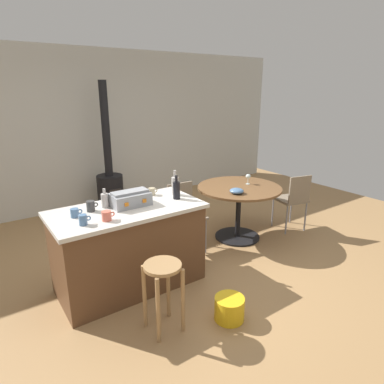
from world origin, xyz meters
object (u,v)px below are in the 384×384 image
Objects in this scene: bottle_1 at (105,200)px; wood_stove at (110,182)px; folding_chair_near at (294,198)px; folding_chair_far at (185,212)px; plastic_bucket at (229,308)px; cup_0 at (75,213)px; toolbox at (130,199)px; cup_4 at (152,191)px; wine_glass at (248,177)px; kitchen_island at (129,247)px; serving_bowl at (237,191)px; dining_table at (239,199)px; wooden_stool at (163,283)px; bottle_2 at (177,190)px; cup_2 at (107,216)px; cup_3 at (91,206)px; bottle_0 at (175,185)px; cup_1 at (83,220)px.

wood_stove is at bearing 67.89° from bottle_1.
folding_chair_far reaches higher than folding_chair_near.
cup_0 is at bearing 132.66° from plastic_bucket.
toolbox is 3.56× the size of cup_4.
folding_chair_far is 1.06m from wine_glass.
kitchen_island is 8.52× the size of serving_bowl.
serving_bowl is at bearing -139.07° from dining_table.
wine_glass reaches higher than wooden_stool.
folding_chair_near is 2.09m from bottle_2.
cup_2 is 0.83m from cup_4.
cup_3 is at bearing 106.32° from wooden_stool.
cup_2 is 0.69× the size of serving_bowl.
cup_2 is at bearing -144.49° from toolbox.
folding_chair_far is 0.72m from serving_bowl.
plastic_bucket is at bearing -96.84° from bottle_0.
folding_chair_near is 2.21× the size of toolbox.
kitchen_island is at bearing -172.33° from wine_glass.
toolbox is (0.06, 0.04, 0.52)m from kitchen_island.
kitchen_island is 1.77× the size of folding_chair_near.
bottle_0 is 0.92m from serving_bowl.
bottle_0 is 2.59× the size of cup_4.
dining_table is at bearing 29.70° from wooden_stool.
plastic_bucket is at bearing -40.65° from cup_1.
bottle_1 is at bearing 71.37° from cup_2.
serving_bowl is at bearing -150.94° from wine_glass.
wooden_stool is 1.23m from cup_4.
wood_stove is 20.00× the size of cup_1.
cup_3 reaches higher than cup_1.
wine_glass is at bearing 29.06° from serving_bowl.
cup_3 is 0.65× the size of serving_bowl.
cup_2 is at bearing -168.18° from wine_glass.
toolbox is 1.41× the size of plastic_bucket.
dining_table is 10.11× the size of cup_0.
bottle_1 is 0.16m from cup_3.
cup_4 is (-0.22, 0.14, -0.07)m from bottle_0.
wooden_stool is at bearing -68.95° from cup_2.
bottle_2 is at bearing -167.49° from wine_glass.
plastic_bucket is at bearing -154.40° from folding_chair_near.
cup_1 is (-1.13, -0.27, -0.06)m from bottle_0.
cup_2 is at bearing -111.63° from wood_stove.
bottle_2 reaches higher than wooden_stool.
folding_chair_near is at bearing -2.93° from cup_3.
folding_chair_far is (-0.82, 0.13, -0.06)m from dining_table.
kitchen_island is 5.83× the size of bottle_2.
toolbox reaches higher than cup_2.
cup_4 is at bearing -97.99° from wood_stove.
wine_glass is (2.24, 0.47, -0.07)m from cup_2.
cup_3 is 2.29m from wine_glass.
serving_bowl is (1.52, 0.02, 0.35)m from kitchen_island.
wood_stove reaches higher than wooden_stool.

